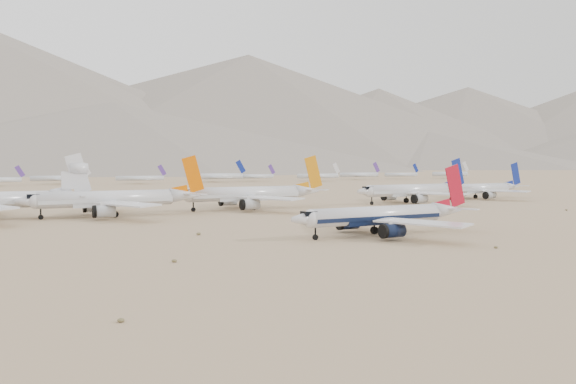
% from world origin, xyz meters
% --- Properties ---
extents(ground, '(7000.00, 7000.00, 0.00)m').
position_xyz_m(ground, '(0.00, 0.00, 0.00)').
color(ground, '#947856').
rests_on(ground, ground).
extents(main_airliner, '(42.44, 41.46, 14.98)m').
position_xyz_m(main_airliner, '(4.38, -3.58, 4.12)').
color(main_airliner, silver).
rests_on(main_airliner, ground).
extents(row2_navy_widebody, '(48.16, 47.09, 17.13)m').
position_xyz_m(row2_navy_widebody, '(71.22, 66.46, 4.78)').
color(row2_navy_widebody, silver).
rests_on(row2_navy_widebody, ground).
extents(row2_gold_tail, '(50.12, 49.02, 17.85)m').
position_xyz_m(row2_gold_tail, '(6.05, 69.35, 4.99)').
color(row2_gold_tail, silver).
rests_on(row2_gold_tail, ground).
extents(row2_orange_tail, '(49.22, 48.15, 17.56)m').
position_xyz_m(row2_orange_tail, '(-38.21, 64.80, 4.93)').
color(row2_orange_tail, silver).
rests_on(row2_orange_tail, ground).
extents(row2_blue_far, '(43.67, 42.69, 15.52)m').
position_xyz_m(row2_blue_far, '(113.72, 72.98, 4.32)').
color(row2_blue_far, silver).
rests_on(row2_blue_far, ground).
extents(distant_storage_row, '(616.32, 62.12, 15.28)m').
position_xyz_m(distant_storage_row, '(36.74, 313.29, 4.41)').
color(distant_storage_row, silver).
rests_on(distant_storage_row, ground).
extents(mountain_range, '(7354.00, 3024.00, 470.00)m').
position_xyz_m(mountain_range, '(70.18, 1648.01, 190.32)').
color(mountain_range, slate).
rests_on(mountain_range, ground).
extents(foothills, '(4637.50, 1395.00, 155.00)m').
position_xyz_m(foothills, '(526.68, 1100.00, 67.15)').
color(foothills, slate).
rests_on(foothills, ground).
extents(desert_scrub, '(233.60, 121.67, 0.63)m').
position_xyz_m(desert_scrub, '(-20.73, -21.89, 0.28)').
color(desert_scrub, brown).
rests_on(desert_scrub, ground).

